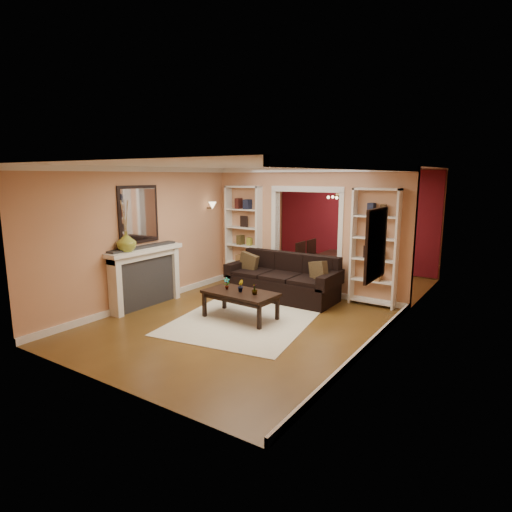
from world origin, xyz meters
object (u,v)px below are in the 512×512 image
Objects in this scene: bookshelf_right at (375,248)px; fireplace at (147,278)px; sofa at (282,277)px; bookshelf_left at (244,236)px; dining_table at (335,268)px; coffee_table at (240,305)px.

fireplace is at bearing -145.20° from bookshelf_right.
bookshelf_left is (-1.38, 0.58, 0.69)m from sofa.
dining_table is at bearing 82.69° from sofa.
dining_table is (1.65, 1.54, -0.85)m from bookshelf_left.
bookshelf_left is at bearing 180.00° from bookshelf_right.
fireplace is at bearing 151.72° from dining_table.
bookshelf_right is at bearing 54.07° from coffee_table.
sofa is 1.02× the size of bookshelf_right.
coffee_table is 0.57× the size of bookshelf_left.
dining_table is at bearing 43.00° from bookshelf_left.
fireplace is at bearing -164.92° from coffee_table.
sofa is at bearing 93.83° from coffee_table.
coffee_table is 2.01m from fireplace.
bookshelf_right reaches higher than fireplace.
fireplace reaches higher than sofa.
sofa is 1.55m from coffee_table.
sofa is 1.65m from bookshelf_left.
dining_table is at bearing 133.38° from bookshelf_right.
fireplace is (-1.92, -1.95, 0.12)m from sofa.
fireplace is at bearing -134.50° from sofa.
coffee_table is at bearing 12.18° from fireplace.
sofa is 2.14m from dining_table.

